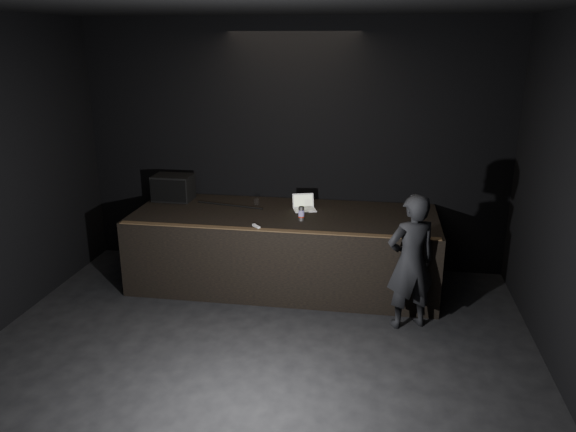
{
  "coord_description": "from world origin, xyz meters",
  "views": [
    {
      "loc": [
        1.18,
        -4.24,
        3.21
      ],
      "look_at": [
        0.12,
        2.3,
        1.1
      ],
      "focal_mm": 35.0,
      "sensor_mm": 36.0,
      "label": 1
    }
  ],
  "objects_px": {
    "stage_riser": "(284,249)",
    "person": "(411,262)",
    "laptop": "(304,206)",
    "beer_can": "(301,214)",
    "stage_monitor": "(173,188)"
  },
  "relations": [
    {
      "from": "beer_can",
      "to": "person",
      "type": "bearing_deg",
      "value": -27.03
    },
    {
      "from": "stage_riser",
      "to": "laptop",
      "type": "distance_m",
      "value": 0.64
    },
    {
      "from": "stage_riser",
      "to": "person",
      "type": "relative_size",
      "value": 2.51
    },
    {
      "from": "stage_monitor",
      "to": "person",
      "type": "relative_size",
      "value": 0.34
    },
    {
      "from": "laptop",
      "to": "person",
      "type": "height_order",
      "value": "person"
    },
    {
      "from": "stage_riser",
      "to": "beer_can",
      "type": "height_order",
      "value": "beer_can"
    },
    {
      "from": "laptop",
      "to": "beer_can",
      "type": "height_order",
      "value": "laptop"
    },
    {
      "from": "stage_monitor",
      "to": "beer_can",
      "type": "relative_size",
      "value": 2.98
    },
    {
      "from": "stage_riser",
      "to": "person",
      "type": "height_order",
      "value": "person"
    },
    {
      "from": "laptop",
      "to": "stage_riser",
      "type": "bearing_deg",
      "value": -154.77
    },
    {
      "from": "stage_monitor",
      "to": "laptop",
      "type": "xyz_separation_m",
      "value": [
        1.9,
        -0.16,
        -0.13
      ]
    },
    {
      "from": "beer_can",
      "to": "stage_monitor",
      "type": "bearing_deg",
      "value": 161.39
    },
    {
      "from": "stage_monitor",
      "to": "laptop",
      "type": "relative_size",
      "value": 1.54
    },
    {
      "from": "beer_can",
      "to": "laptop",
      "type": "bearing_deg",
      "value": 93.63
    },
    {
      "from": "laptop",
      "to": "person",
      "type": "distance_m",
      "value": 1.83
    }
  ]
}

